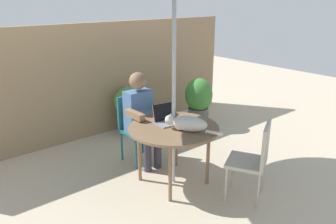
# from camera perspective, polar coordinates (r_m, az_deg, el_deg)

# --- Properties ---
(ground_plane) EXTENTS (14.00, 14.00, 0.00)m
(ground_plane) POSITION_cam_1_polar(r_m,az_deg,el_deg) (4.14, 0.89, -11.74)
(ground_plane) COLOR #BCAD93
(fence_back) EXTENTS (5.32, 0.08, 1.76)m
(fence_back) POSITION_cam_1_polar(r_m,az_deg,el_deg) (5.34, -12.66, 5.16)
(fence_back) COLOR #937756
(fence_back) RESTS_ON ground
(patio_table) EXTENTS (1.04, 1.04, 0.72)m
(patio_table) POSITION_cam_1_polar(r_m,az_deg,el_deg) (3.85, 0.94, -3.30)
(patio_table) COLOR brown
(patio_table) RESTS_ON ground
(chair_occupied) EXTENTS (0.40, 0.40, 0.89)m
(chair_occupied) POSITION_cam_1_polar(r_m,az_deg,el_deg) (4.49, -5.63, -1.89)
(chair_occupied) COLOR #1E606B
(chair_occupied) RESTS_ON ground
(chair_empty) EXTENTS (0.54, 0.54, 0.89)m
(chair_empty) POSITION_cam_1_polar(r_m,az_deg,el_deg) (3.70, 14.60, -7.25)
(chair_empty) COLOR #B2A899
(chair_empty) RESTS_ON ground
(person_seated) EXTENTS (0.48, 0.48, 1.23)m
(person_seated) POSITION_cam_1_polar(r_m,az_deg,el_deg) (4.31, -4.53, -0.37)
(person_seated) COLOR #4C72A5
(person_seated) RESTS_ON ground
(laptop) EXTENTS (0.33, 0.29, 0.21)m
(laptop) POSITION_cam_1_polar(r_m,az_deg,el_deg) (3.94, -0.17, -0.86)
(laptop) COLOR gray
(laptop) RESTS_ON patio_table
(cat) EXTENTS (0.38, 0.58, 0.17)m
(cat) POSITION_cam_1_polar(r_m,az_deg,el_deg) (3.69, 3.29, -1.99)
(cat) COLOR silver
(cat) RESTS_ON patio_table
(potted_plant_near_fence) EXTENTS (0.46, 0.46, 0.77)m
(potted_plant_near_fence) POSITION_cam_1_polar(r_m,az_deg,el_deg) (5.43, -6.66, 0.81)
(potted_plant_near_fence) COLOR #595654
(potted_plant_near_fence) RESTS_ON ground
(potted_plant_by_chair) EXTENTS (0.47, 0.47, 0.84)m
(potted_plant_by_chair) POSITION_cam_1_polar(r_m,az_deg,el_deg) (5.68, 5.21, 2.03)
(potted_plant_by_chair) COLOR #595654
(potted_plant_by_chair) RESTS_ON ground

